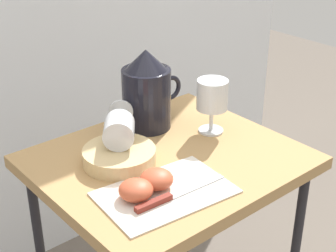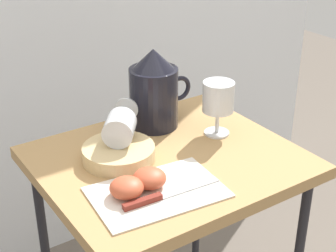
# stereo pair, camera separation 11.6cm
# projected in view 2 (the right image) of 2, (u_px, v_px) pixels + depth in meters

# --- Properties ---
(table) EXTENTS (0.59, 0.50, 0.71)m
(table) POSITION_uv_depth(u_px,v_px,m) (168.00, 181.00, 1.23)
(table) COLOR #AD8451
(table) RESTS_ON ground_plane
(linen_napkin) EXTENTS (0.29, 0.20, 0.00)m
(linen_napkin) POSITION_uv_depth(u_px,v_px,m) (157.00, 192.00, 1.06)
(linen_napkin) COLOR silver
(linen_napkin) RESTS_ON table
(basket_tray) EXTENTS (0.17, 0.17, 0.03)m
(basket_tray) POSITION_uv_depth(u_px,v_px,m) (119.00, 153.00, 1.18)
(basket_tray) COLOR tan
(basket_tray) RESTS_ON table
(pitcher) EXTENTS (0.18, 0.12, 0.21)m
(pitcher) POSITION_uv_depth(u_px,v_px,m) (154.00, 96.00, 1.31)
(pitcher) COLOR black
(pitcher) RESTS_ON table
(wine_glass_upright) EXTENTS (0.08, 0.08, 0.14)m
(wine_glass_upright) POSITION_uv_depth(u_px,v_px,m) (218.00, 100.00, 1.26)
(wine_glass_upright) COLOR silver
(wine_glass_upright) RESTS_ON table
(wine_glass_tipped_near) EXTENTS (0.14, 0.15, 0.07)m
(wine_glass_tipped_near) POSITION_uv_depth(u_px,v_px,m) (120.00, 127.00, 1.18)
(wine_glass_tipped_near) COLOR silver
(wine_glass_tipped_near) RESTS_ON basket_tray
(apple_half_left) EXTENTS (0.07, 0.07, 0.04)m
(apple_half_left) POSITION_uv_depth(u_px,v_px,m) (127.00, 188.00, 1.04)
(apple_half_left) COLOR #C15133
(apple_half_left) RESTS_ON linen_napkin
(apple_half_right) EXTENTS (0.07, 0.07, 0.04)m
(apple_half_right) POSITION_uv_depth(u_px,v_px,m) (150.00, 178.00, 1.07)
(apple_half_right) COLOR #C15133
(apple_half_right) RESTS_ON linen_napkin
(knife) EXTENTS (0.22, 0.03, 0.01)m
(knife) POSITION_uv_depth(u_px,v_px,m) (158.00, 197.00, 1.04)
(knife) COLOR silver
(knife) RESTS_ON linen_napkin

